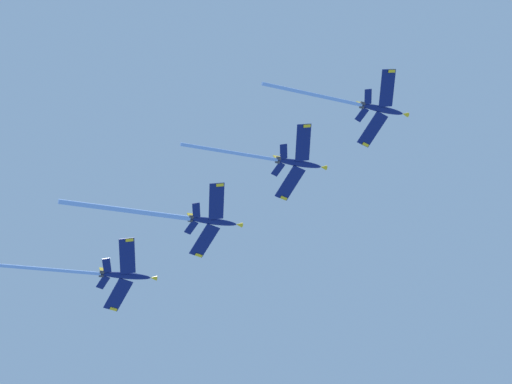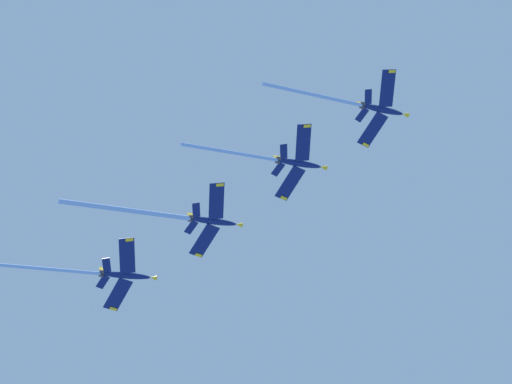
# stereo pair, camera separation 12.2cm
# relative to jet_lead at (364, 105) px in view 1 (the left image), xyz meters

# --- Properties ---
(jet_lead) EXTENTS (31.37, 26.16, 14.26)m
(jet_lead) POSITION_rel_jet_lead_xyz_m (0.00, 0.00, 0.00)
(jet_lead) COLOR navy
(jet_second) EXTENTS (29.55, 24.88, 14.09)m
(jet_second) POSITION_rel_jet_lead_xyz_m (-2.66, 22.70, -5.60)
(jet_second) COLOR navy
(jet_third) EXTENTS (34.71, 28.12, 16.28)m
(jet_third) POSITION_rel_jet_lead_xyz_m (-9.21, 48.98, -13.25)
(jet_third) COLOR navy
(jet_fourth) EXTENTS (31.77, 26.87, 13.80)m
(jet_fourth) POSITION_rel_jet_lead_xyz_m (-9.62, 70.47, -16.65)
(jet_fourth) COLOR navy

